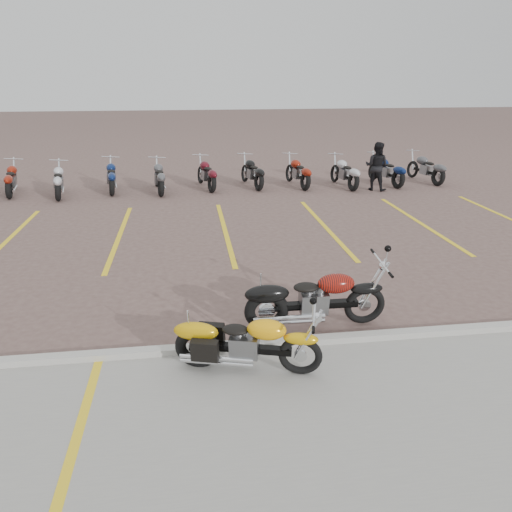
# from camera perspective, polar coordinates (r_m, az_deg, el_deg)

# --- Properties ---
(ground) EXTENTS (100.00, 100.00, 0.00)m
(ground) POSITION_cam_1_polar(r_m,az_deg,el_deg) (9.39, -1.59, -4.32)
(ground) COLOR #745952
(ground) RESTS_ON ground
(concrete_apron) EXTENTS (60.00, 5.00, 0.01)m
(concrete_apron) POSITION_cam_1_polar(r_m,az_deg,el_deg) (5.65, 4.00, -23.36)
(concrete_apron) COLOR #9E9B93
(concrete_apron) RESTS_ON ground
(curb) EXTENTS (60.00, 0.18, 0.12)m
(curb) POSITION_cam_1_polar(r_m,az_deg,el_deg) (7.60, 0.13, -10.11)
(curb) COLOR #ADAAA3
(curb) RESTS_ON ground
(parking_stripes) EXTENTS (38.00, 5.50, 0.01)m
(parking_stripes) POSITION_cam_1_polar(r_m,az_deg,el_deg) (13.12, -3.55, 2.90)
(parking_stripes) COLOR yellow
(parking_stripes) RESTS_ON ground
(apron_stripe) EXTENTS (0.12, 5.00, 0.00)m
(apron_stripe) POSITION_cam_1_polar(r_m,az_deg,el_deg) (5.74, -21.46, -24.11)
(apron_stripe) COLOR yellow
(apron_stripe) RESTS_ON concrete_apron
(yellow_cruiser) EXTENTS (2.00, 0.69, 0.84)m
(yellow_cruiser) POSITION_cam_1_polar(r_m,az_deg,el_deg) (6.92, -1.34, -9.98)
(yellow_cruiser) COLOR black
(yellow_cruiser) RESTS_ON ground
(flame_cruiser) EXTENTS (2.30, 0.34, 0.95)m
(flame_cruiser) POSITION_cam_1_polar(r_m,az_deg,el_deg) (8.05, 6.42, -5.10)
(flame_cruiser) COLOR black
(flame_cruiser) RESTS_ON ground
(person_b) EXTENTS (1.03, 1.00, 1.67)m
(person_b) POSITION_cam_1_polar(r_m,az_deg,el_deg) (18.13, 13.61, 9.93)
(person_b) COLOR black
(person_b) RESTS_ON ground
(bg_bike_row) EXTENTS (17.48, 2.08, 1.10)m
(bg_bike_row) POSITION_cam_1_polar(r_m,az_deg,el_deg) (17.84, -5.79, 9.29)
(bg_bike_row) COLOR black
(bg_bike_row) RESTS_ON ground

